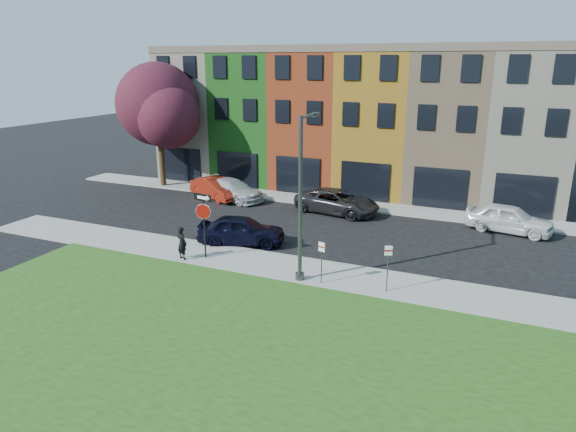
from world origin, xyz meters
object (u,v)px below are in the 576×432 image
at_px(stop_sign, 203,213).
at_px(man, 182,243).
at_px(sedan_near, 241,230).
at_px(street_lamp, 302,199).

xyz_separation_m(stop_sign, man, (-0.93, -0.59, -1.48)).
bearing_deg(sedan_near, man, 138.95).
bearing_deg(sedan_near, street_lamp, -140.48).
distance_m(sedan_near, street_lamp, 6.36).
xyz_separation_m(man, sedan_near, (1.47, 3.32, -0.15)).
bearing_deg(man, street_lamp, -161.51).
xyz_separation_m(stop_sign, sedan_near, (0.54, 2.74, -1.63)).
bearing_deg(stop_sign, street_lamp, 5.47).
height_order(sedan_near, street_lamp, street_lamp).
relative_size(sedan_near, street_lamp, 0.69).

